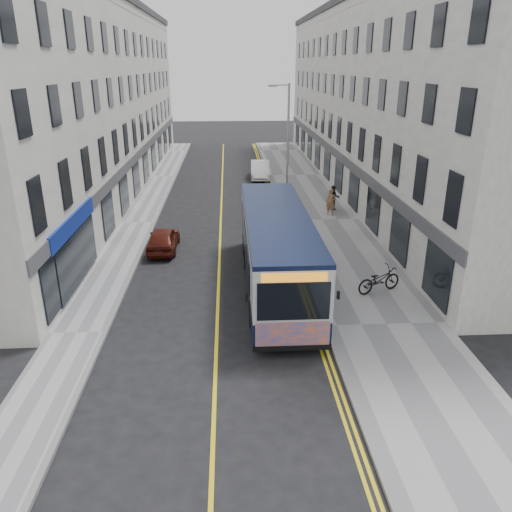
{
  "coord_description": "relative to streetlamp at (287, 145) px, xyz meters",
  "views": [
    {
      "loc": [
        0.54,
        -17.18,
        9.08
      ],
      "look_at": [
        1.61,
        2.15,
        1.6
      ],
      "focal_mm": 35.0,
      "sensor_mm": 36.0,
      "label": 1
    }
  ],
  "objects": [
    {
      "name": "ground",
      "position": [
        -4.17,
        -14.0,
        -4.38
      ],
      "size": [
        140.0,
        140.0,
        0.0
      ],
      "primitive_type": "plane",
      "color": "black",
      "rests_on": "ground"
    },
    {
      "name": "pavement_east",
      "position": [
        2.08,
        -2.0,
        -4.32
      ],
      "size": [
        4.5,
        64.0,
        0.12
      ],
      "primitive_type": "cube",
      "color": "#969699",
      "rests_on": "ground"
    },
    {
      "name": "pavement_west",
      "position": [
        -9.17,
        -2.0,
        -4.32
      ],
      "size": [
        2.0,
        64.0,
        0.12
      ],
      "primitive_type": "cube",
      "color": "#969699",
      "rests_on": "ground"
    },
    {
      "name": "kerb_east",
      "position": [
        -0.17,
        -2.0,
        -4.32
      ],
      "size": [
        0.18,
        64.0,
        0.13
      ],
      "primitive_type": "cube",
      "color": "slate",
      "rests_on": "ground"
    },
    {
      "name": "kerb_west",
      "position": [
        -8.17,
        -2.0,
        -4.32
      ],
      "size": [
        0.18,
        64.0,
        0.13
      ],
      "primitive_type": "cube",
      "color": "slate",
      "rests_on": "ground"
    },
    {
      "name": "road_centre_line",
      "position": [
        -4.17,
        -2.0,
        -4.38
      ],
      "size": [
        0.12,
        64.0,
        0.01
      ],
      "primitive_type": "cube",
      "color": "yellow",
      "rests_on": "ground"
    },
    {
      "name": "road_dbl_yellow_inner",
      "position": [
        -0.62,
        -2.0,
        -4.38
      ],
      "size": [
        0.1,
        64.0,
        0.01
      ],
      "primitive_type": "cube",
      "color": "yellow",
      "rests_on": "ground"
    },
    {
      "name": "road_dbl_yellow_outer",
      "position": [
        -0.42,
        -2.0,
        -4.38
      ],
      "size": [
        0.1,
        64.0,
        0.01
      ],
      "primitive_type": "cube",
      "color": "yellow",
      "rests_on": "ground"
    },
    {
      "name": "terrace_east",
      "position": [
        7.33,
        7.0,
        2.12
      ],
      "size": [
        6.0,
        46.0,
        13.0
      ],
      "primitive_type": "cube",
      "color": "white",
      "rests_on": "ground"
    },
    {
      "name": "terrace_west",
      "position": [
        -13.17,
        7.0,
        2.12
      ],
      "size": [
        6.0,
        46.0,
        13.0
      ],
      "primitive_type": "cube",
      "color": "silver",
      "rests_on": "ground"
    },
    {
      "name": "streetlamp",
      "position": [
        0.0,
        0.0,
        0.0
      ],
      "size": [
        1.32,
        0.18,
        8.0
      ],
      "color": "#979A9F",
      "rests_on": "ground"
    },
    {
      "name": "city_bus",
      "position": [
        -1.67,
        -11.51,
        -2.58
      ],
      "size": [
        2.65,
        11.36,
        3.3
      ],
      "color": "black",
      "rests_on": "ground"
    },
    {
      "name": "bicycle",
      "position": [
        2.55,
        -12.47,
        -3.72
      ],
      "size": [
        2.19,
        1.45,
        1.09
      ],
      "primitive_type": "imported",
      "rotation": [
        0.0,
        0.0,
        1.96
      ],
      "color": "black",
      "rests_on": "pavement_east"
    },
    {
      "name": "pedestrian_near",
      "position": [
        2.76,
        -1.04,
        -3.43
      ],
      "size": [
        0.72,
        0.61,
        1.66
      ],
      "primitive_type": "imported",
      "rotation": [
        0.0,
        0.0,
        -0.42
      ],
      "color": "brown",
      "rests_on": "pavement_east"
    },
    {
      "name": "pedestrian_far",
      "position": [
        3.16,
        0.05,
        -3.45
      ],
      "size": [
        0.79,
        0.62,
        1.63
      ],
      "primitive_type": "imported",
      "rotation": [
        0.0,
        0.0,
        0.01
      ],
      "color": "black",
      "rests_on": "pavement_east"
    },
    {
      "name": "car_white",
      "position": [
        -0.97,
        10.54,
        -3.66
      ],
      "size": [
        1.71,
        4.44,
        1.44
      ],
      "primitive_type": "imported",
      "rotation": [
        0.0,
        0.0,
        -0.04
      ],
      "color": "white",
      "rests_on": "ground"
    },
    {
      "name": "car_maroon",
      "position": [
        -7.07,
        -6.62,
        -3.76
      ],
      "size": [
        1.5,
        3.66,
        1.24
      ],
      "primitive_type": "imported",
      "rotation": [
        0.0,
        0.0,
        3.13
      ],
      "color": "#4E150D",
      "rests_on": "ground"
    }
  ]
}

